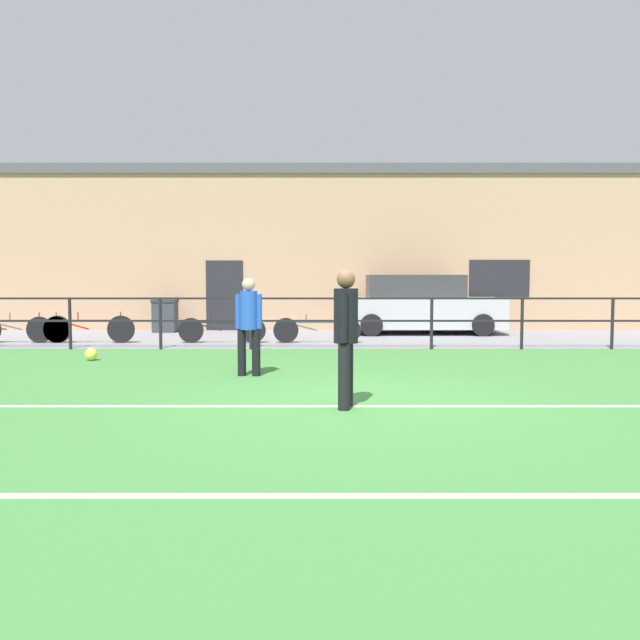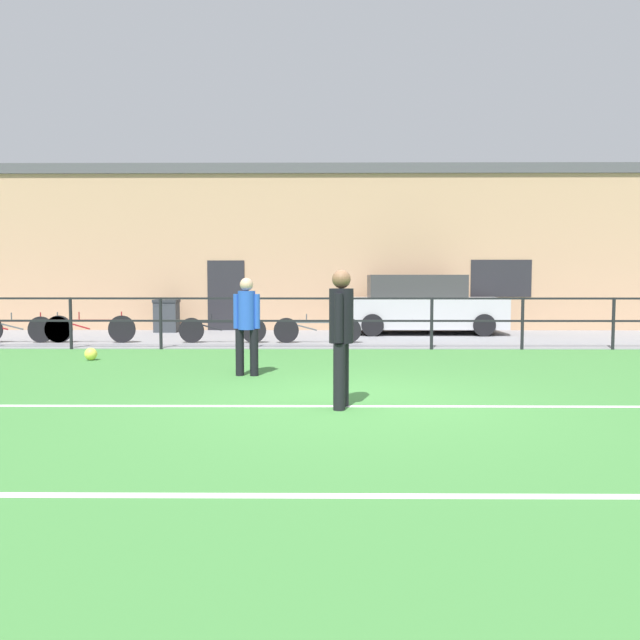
% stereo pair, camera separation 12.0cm
% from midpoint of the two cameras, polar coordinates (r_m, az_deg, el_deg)
% --- Properties ---
extents(ground, '(60.00, 44.00, 0.04)m').
position_cam_midpoint_polar(ground, '(8.32, 2.71, -7.32)').
color(ground, '#42843D').
extents(field_line_touchline, '(36.00, 0.11, 0.00)m').
position_cam_midpoint_polar(field_line_touchline, '(7.98, 2.83, -7.64)').
color(field_line_touchline, white).
rests_on(field_line_touchline, ground).
extents(field_line_hash, '(36.00, 0.11, 0.00)m').
position_cam_midpoint_polar(field_line_hash, '(4.84, 4.90, -15.27)').
color(field_line_hash, white).
rests_on(field_line_hash, ground).
extents(pavement_strip, '(48.00, 5.00, 0.02)m').
position_cam_midpoint_polar(pavement_strip, '(16.73, 1.26, -1.63)').
color(pavement_strip, gray).
rests_on(pavement_strip, ground).
extents(perimeter_fence, '(36.07, 0.07, 1.15)m').
position_cam_midpoint_polar(perimeter_fence, '(14.19, 1.52, 0.39)').
color(perimeter_fence, black).
rests_on(perimeter_fence, ground).
extents(clubhouse_facade, '(28.00, 2.56, 4.96)m').
position_cam_midpoint_polar(clubhouse_facade, '(20.38, 1.02, 6.30)').
color(clubhouse_facade, tan).
rests_on(clubhouse_facade, ground).
extents(player_goalkeeper, '(0.29, 0.45, 1.68)m').
position_cam_midpoint_polar(player_goalkeeper, '(7.75, 1.73, -0.88)').
color(player_goalkeeper, black).
rests_on(player_goalkeeper, ground).
extents(player_striker, '(0.43, 0.28, 1.58)m').
position_cam_midpoint_polar(player_striker, '(10.39, -6.81, -0.03)').
color(player_striker, black).
rests_on(player_striker, ground).
extents(soccer_ball_match, '(0.24, 0.24, 0.24)m').
position_cam_midpoint_polar(soccer_ball_match, '(13.08, -20.03, -2.88)').
color(soccer_ball_match, '#E5E04C').
rests_on(soccer_ball_match, ground).
extents(parked_car_red, '(4.39, 1.85, 1.65)m').
position_cam_midpoint_polar(parked_car_red, '(18.22, 8.56, 1.25)').
color(parked_car_red, '#B7B7BC').
rests_on(parked_car_red, pavement_strip).
extents(bicycle_parked_0, '(2.29, 0.04, 0.74)m').
position_cam_midpoint_polar(bicycle_parked_0, '(17.01, -25.25, -0.74)').
color(bicycle_parked_0, black).
rests_on(bicycle_parked_0, pavement_strip).
extents(bicycle_parked_1, '(2.10, 0.04, 0.71)m').
position_cam_midpoint_polar(bicycle_parked_1, '(15.41, -0.64, -0.88)').
color(bicycle_parked_1, black).
rests_on(bicycle_parked_1, pavement_strip).
extents(bicycle_parked_2, '(2.10, 0.04, 0.71)m').
position_cam_midpoint_polar(bicycle_parked_2, '(15.59, -9.06, -0.87)').
color(bicycle_parked_2, black).
rests_on(bicycle_parked_2, pavement_strip).
extents(bicycle_parked_3, '(2.18, 0.04, 0.75)m').
position_cam_midpoint_polar(bicycle_parked_3, '(16.39, -20.14, -0.73)').
color(bicycle_parked_3, black).
rests_on(bicycle_parked_3, pavement_strip).
extents(bicycle_parked_4, '(2.20, 0.04, 0.73)m').
position_cam_midpoint_polar(bicycle_parked_4, '(17.17, -26.36, -0.74)').
color(bicycle_parked_4, black).
rests_on(bicycle_parked_4, pavement_strip).
extents(trash_bin_0, '(0.69, 0.58, 0.94)m').
position_cam_midpoint_polar(trash_bin_0, '(19.04, -13.89, 0.37)').
color(trash_bin_0, '#33383D').
rests_on(trash_bin_0, pavement_strip).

